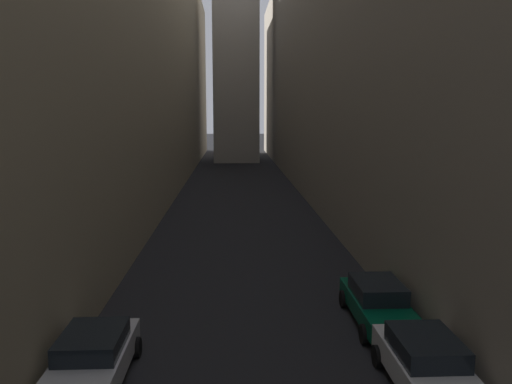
% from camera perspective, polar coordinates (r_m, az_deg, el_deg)
% --- Properties ---
extents(ground_plane, '(264.00, 264.00, 0.00)m').
position_cam_1_polar(ground_plane, '(43.02, -1.80, -0.84)').
color(ground_plane, black).
extents(building_block_left, '(10.08, 108.00, 25.47)m').
position_cam_1_polar(building_block_left, '(45.82, -15.73, 15.42)').
color(building_block_left, gray).
rests_on(building_block_left, ground).
extents(building_block_right, '(13.74, 108.00, 25.07)m').
position_cam_1_polar(building_block_right, '(46.55, 14.05, 15.13)').
color(building_block_right, gray).
rests_on(building_block_right, ground).
extents(parked_car_left_third, '(1.96, 3.96, 1.48)m').
position_cam_1_polar(parked_car_left_third, '(15.16, -17.64, -17.00)').
color(parked_car_left_third, '#B7B7BC').
rests_on(parked_car_left_third, ground).
extents(parked_car_right_third, '(1.93, 4.20, 1.53)m').
position_cam_1_polar(parked_car_right_third, '(14.72, 18.46, -17.75)').
color(parked_car_right_third, silver).
rests_on(parked_car_right_third, ground).
extents(parked_car_right_far, '(1.94, 4.54, 1.49)m').
position_cam_1_polar(parked_car_right_far, '(18.61, 13.44, -11.85)').
color(parked_car_right_far, '#05472D').
rests_on(parked_car_right_far, ground).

